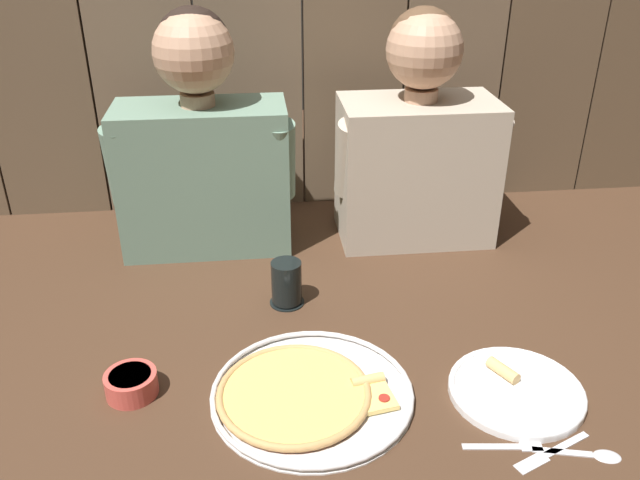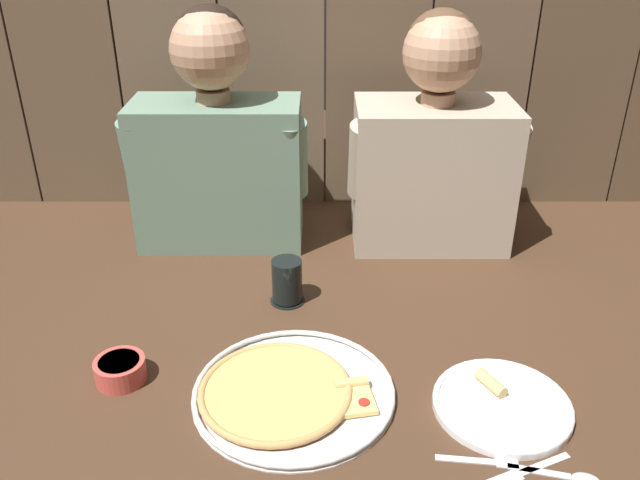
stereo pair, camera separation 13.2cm
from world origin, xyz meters
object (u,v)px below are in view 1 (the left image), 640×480
dinner_plate (516,390)px  dipping_bowl (131,383)px  diner_left (202,145)px  drinking_glass (287,283)px  pizza_tray (305,393)px  diner_right (418,142)px

dinner_plate → dipping_bowl: dipping_bowl is taller
dipping_bowl → diner_left: 0.63m
drinking_glass → diner_left: diner_left is taller
pizza_tray → dinner_plate: (0.38, -0.03, -0.00)m
drinking_glass → dipping_bowl: (-0.30, -0.27, -0.03)m
drinking_glass → diner_right: bearing=40.6°
diner_left → diner_right: (0.53, -0.00, -0.01)m
drinking_glass → dipping_bowl: bearing=-138.1°
diner_right → drinking_glass: bearing=-139.4°
dinner_plate → diner_right: bearing=93.5°
diner_left → dipping_bowl: bearing=-101.7°
dipping_bowl → diner_right: (0.64, 0.56, 0.23)m
dipping_bowl → diner_left: size_ratio=0.16×
dipping_bowl → diner_left: (0.12, 0.56, 0.24)m
pizza_tray → dinner_plate: size_ratio=1.50×
drinking_glass → pizza_tray: bearing=-87.7°
drinking_glass → diner_right: 0.50m
pizza_tray → dipping_bowl: (-0.31, 0.05, 0.01)m
pizza_tray → diner_right: bearing=61.1°
drinking_glass → dipping_bowl: 0.40m
dinner_plate → dipping_bowl: size_ratio=2.58×
diner_right → dipping_bowl: bearing=-138.8°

